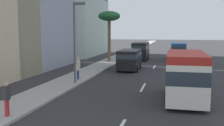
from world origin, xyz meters
TOP-DOWN VIEW (x-y plane):
  - ground_plane at (31.50, 0.00)m, footprint 198.00×198.00m
  - sidewalk_right at (31.50, 6.41)m, footprint 162.00×2.76m
  - lane_stripe_mid at (14.79, 0.00)m, footprint 3.20×0.16m
  - lane_stripe_far at (26.96, 0.00)m, footprint 3.20×0.16m
  - van_lead at (23.80, 2.50)m, footprint 4.83×2.21m
  - van_second at (35.15, -2.87)m, footprint 5.00×2.18m
  - van_third at (34.66, 2.58)m, footprint 4.98×2.23m
  - minibus_fourth at (11.48, -2.99)m, footprint 6.02×2.41m
  - pedestrian_near_lamp at (18.47, 6.54)m, footprint 0.39×0.34m
  - pedestrian_mid_block at (16.21, 5.77)m, footprint 0.30×0.34m
  - pedestrian_by_tree at (5.72, 5.64)m, footprint 0.37×0.30m
  - palm_tree at (31.16, 6.54)m, footprint 3.03×3.03m
  - street_lamp at (14.60, 5.31)m, footprint 0.24×0.97m

SIDE VIEW (x-z plane):
  - ground_plane at x=31.50m, z-range 0.00..0.00m
  - lane_stripe_mid at x=14.79m, z-range 0.00..0.01m
  - lane_stripe_far at x=26.96m, z-range 0.00..0.01m
  - sidewalk_right at x=31.50m, z-range 0.00..0.15m
  - pedestrian_mid_block at x=16.21m, z-range 0.22..1.79m
  - pedestrian_near_lamp at x=18.47m, z-range 0.24..1.92m
  - pedestrian_by_tree at x=5.72m, z-range 0.24..1.93m
  - van_lead at x=23.80m, z-range 0.17..2.39m
  - van_second at x=35.15m, z-range 0.18..2.72m
  - van_third at x=34.66m, z-range 0.18..2.76m
  - minibus_fourth at x=11.48m, z-range 0.15..3.12m
  - street_lamp at x=14.60m, z-range 0.93..7.32m
  - palm_tree at x=31.16m, z-range 2.64..9.48m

